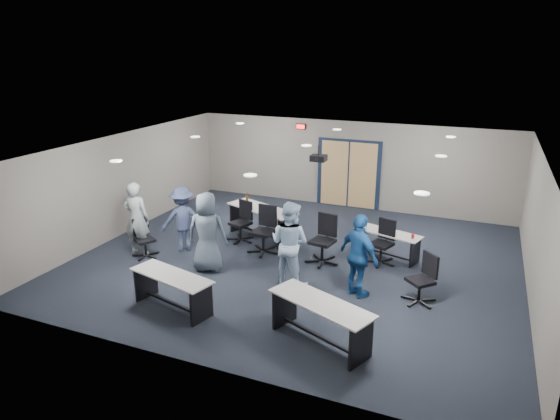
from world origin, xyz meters
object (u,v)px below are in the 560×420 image
at_px(table_front_left, 172,286).
at_px(person_navy, 359,256).
at_px(chair_back_c, 322,240).
at_px(chair_loose_right, 420,279).
at_px(table_front_right, 321,315).
at_px(chair_loose_left, 145,238).
at_px(person_back, 183,219).
at_px(person_lightblue, 290,243).
at_px(chair_back_a, 240,222).
at_px(person_plaid, 207,232).
at_px(table_back_right, 388,240).
at_px(person_gray, 136,219).
at_px(table_back_left, 262,217).
at_px(chair_back_d, 381,243).
at_px(chair_back_b, 263,230).

relative_size(table_front_left, person_navy, 1.06).
relative_size(chair_back_c, chair_loose_right, 1.14).
relative_size(table_front_right, chair_loose_left, 2.14).
distance_m(table_front_left, chair_back_c, 3.75).
height_order(table_front_right, person_back, person_back).
relative_size(chair_back_c, person_lightblue, 0.63).
relative_size(chair_back_a, person_lightblue, 0.58).
bearing_deg(chair_back_c, chair_loose_left, -151.99).
distance_m(chair_loose_right, person_lightblue, 2.74).
distance_m(table_front_right, person_plaid, 3.77).
relative_size(table_front_right, person_navy, 1.15).
height_order(chair_loose_left, chair_loose_right, chair_loose_right).
relative_size(table_back_right, person_gray, 0.92).
xyz_separation_m(table_front_right, person_gray, (-5.31, 1.97, 0.38)).
height_order(table_back_left, chair_back_d, table_back_left).
distance_m(person_gray, person_back, 1.09).
relative_size(chair_back_d, person_lightblue, 0.57).
relative_size(chair_back_b, person_gray, 0.64).
bearing_deg(table_back_left, person_navy, -14.47).
xyz_separation_m(chair_back_a, person_back, (-1.04, -1.07, 0.29)).
xyz_separation_m(table_back_right, chair_back_c, (-1.36, -0.91, 0.13)).
bearing_deg(table_back_left, chair_back_d, 12.69).
relative_size(chair_loose_left, person_lightblue, 0.51).
bearing_deg(chair_back_b, chair_back_d, 12.75).
height_order(table_back_right, person_gray, person_gray).
bearing_deg(table_front_right, chair_back_c, 129.87).
xyz_separation_m(chair_back_a, chair_loose_right, (4.78, -1.59, -0.02)).
xyz_separation_m(table_back_right, person_lightblue, (-1.68, -2.16, 0.47)).
relative_size(table_back_right, person_navy, 0.96).
distance_m(chair_back_c, person_gray, 4.49).
distance_m(chair_back_a, person_navy, 4.01).
height_order(chair_loose_left, person_back, person_back).
bearing_deg(table_back_right, chair_loose_right, -46.47).
distance_m(table_front_right, person_lightblue, 2.37).
bearing_deg(table_front_right, chair_back_b, 150.59).
bearing_deg(person_navy, chair_loose_right, -137.57).
height_order(table_front_left, chair_back_c, chair_back_c).
distance_m(table_front_right, chair_back_c, 3.34).
bearing_deg(chair_loose_left, chair_back_b, -31.63).
xyz_separation_m(table_back_left, chair_back_b, (0.46, -0.92, 0.01)).
distance_m(table_front_left, chair_loose_right, 4.85).
xyz_separation_m(chair_back_a, person_plaid, (0.13, -1.87, 0.39)).
bearing_deg(chair_back_b, table_front_left, -95.26).
height_order(table_front_right, chair_loose_left, chair_loose_left).
relative_size(chair_back_a, chair_back_c, 0.91).
distance_m(chair_back_c, person_lightblue, 1.34).
bearing_deg(table_back_left, table_front_right, -33.59).
distance_m(person_lightblue, person_back, 3.20).
height_order(table_front_right, table_back_left, table_back_left).
xyz_separation_m(chair_back_b, chair_loose_left, (-2.53, -1.33, -0.11)).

